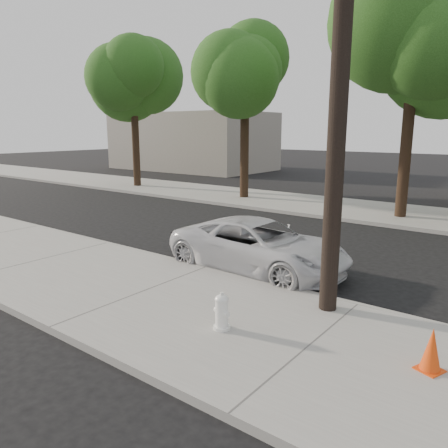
{
  "coord_description": "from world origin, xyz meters",
  "views": [
    {
      "loc": [
        6.87,
        -10.34,
        3.61
      ],
      "look_at": [
        -0.4,
        -0.84,
        1.0
      ],
      "focal_mm": 35.0,
      "sensor_mm": 36.0,
      "label": 1
    }
  ],
  "objects_px": {
    "utility_pole": "(341,66)",
    "fire_hydrant": "(222,312)",
    "police_cruiser": "(259,246)",
    "traffic_cone": "(432,350)"
  },
  "relations": [
    {
      "from": "utility_pole",
      "to": "fire_hydrant",
      "type": "height_order",
      "value": "utility_pole"
    },
    {
      "from": "police_cruiser",
      "to": "fire_hydrant",
      "type": "relative_size",
      "value": 7.48
    },
    {
      "from": "utility_pole",
      "to": "police_cruiser",
      "type": "relative_size",
      "value": 1.88
    },
    {
      "from": "utility_pole",
      "to": "traffic_cone",
      "type": "distance_m",
      "value": 4.89
    },
    {
      "from": "police_cruiser",
      "to": "fire_hydrant",
      "type": "distance_m",
      "value": 3.86
    },
    {
      "from": "traffic_cone",
      "to": "police_cruiser",
      "type": "bearing_deg",
      "value": 149.97
    },
    {
      "from": "utility_pole",
      "to": "fire_hydrant",
      "type": "relative_size",
      "value": 14.09
    },
    {
      "from": "police_cruiser",
      "to": "fire_hydrant",
      "type": "xyz_separation_m",
      "value": [
        1.52,
        -3.54,
        -0.21
      ]
    },
    {
      "from": "police_cruiser",
      "to": "traffic_cone",
      "type": "xyz_separation_m",
      "value": [
        4.78,
        -2.76,
        -0.19
      ]
    },
    {
      "from": "police_cruiser",
      "to": "fire_hydrant",
      "type": "bearing_deg",
      "value": -155.35
    }
  ]
}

